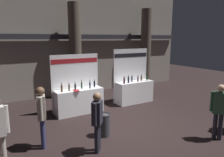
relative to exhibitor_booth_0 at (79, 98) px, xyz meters
The scene contains 8 objects.
ground_plane 2.36m from the exhibitor_booth_0, 69.65° to the right, with size 28.99×28.99×0.00m, color black.
hall_colonnade 3.68m from the exhibitor_booth_0, 74.78° to the left, with size 14.49×1.21×5.53m.
exhibitor_booth_0 is the anchor object (origin of this frame).
exhibitor_booth_1 2.76m from the exhibitor_booth_0, ahead, with size 1.86×0.66×2.49m.
trash_bin 2.33m from the exhibitor_booth_0, 92.49° to the right, with size 0.37×0.37×0.70m.
visitor_1 5.03m from the exhibitor_booth_0, 57.74° to the right, with size 0.38×0.47×1.67m.
visitor_3 2.85m from the exhibitor_booth_0, 132.00° to the right, with size 0.29×0.50×1.71m.
visitor_4 3.15m from the exhibitor_booth_0, 102.91° to the right, with size 0.39×0.40×1.62m.
Camera 1 is at (-3.79, -5.54, 2.97)m, focal length 33.79 mm.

